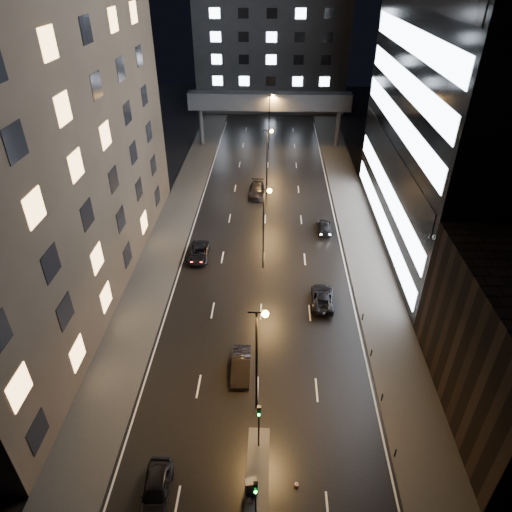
# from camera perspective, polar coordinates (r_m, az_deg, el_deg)

# --- Properties ---
(ground) EXTENTS (160.00, 160.00, 0.00)m
(ground) POSITION_cam_1_polar(r_m,az_deg,el_deg) (63.89, 1.17, 4.65)
(ground) COLOR black
(ground) RESTS_ON ground
(sidewalk_left) EXTENTS (5.00, 110.00, 0.15)m
(sidewalk_left) POSITION_cam_1_polar(r_m,az_deg,el_deg) (61.00, -10.77, 2.62)
(sidewalk_left) COLOR #383533
(sidewalk_left) RESTS_ON ground
(sidewalk_right) EXTENTS (5.00, 110.00, 0.15)m
(sidewalk_right) POSITION_cam_1_polar(r_m,az_deg,el_deg) (60.62, 12.97, 2.12)
(sidewalk_right) COLOR #383533
(sidewalk_right) RESTS_ON ground
(building_left) EXTENTS (15.00, 48.00, 40.00)m
(building_left) POSITION_cam_1_polar(r_m,az_deg,el_deg) (47.66, -28.54, 16.69)
(building_left) COLOR #2D2319
(building_left) RESTS_ON ground
(building_right_glass) EXTENTS (20.00, 36.00, 45.00)m
(building_right_glass) POSITION_cam_1_polar(r_m,az_deg,el_deg) (58.01, 28.96, 21.55)
(building_right_glass) COLOR black
(building_right_glass) RESTS_ON ground
(building_far) EXTENTS (34.00, 14.00, 25.00)m
(building_far) POSITION_cam_1_polar(r_m,az_deg,el_deg) (115.58, 1.96, 24.16)
(building_far) COLOR #333335
(building_far) RESTS_ON ground
(skybridge) EXTENTS (30.00, 3.00, 10.00)m
(skybridge) POSITION_cam_1_polar(r_m,az_deg,el_deg) (88.97, 1.70, 18.71)
(skybridge) COLOR #333335
(skybridge) RESTS_ON ground
(median_island) EXTENTS (1.60, 8.00, 0.15)m
(median_island) POSITION_cam_1_polar(r_m,az_deg,el_deg) (35.39, 0.18, -25.98)
(median_island) COLOR #383533
(median_island) RESTS_ON ground
(traffic_signal_near) EXTENTS (0.28, 0.34, 4.40)m
(traffic_signal_near) POSITION_cam_1_polar(r_m,az_deg,el_deg) (34.28, 0.35, -19.80)
(traffic_signal_near) COLOR black
(traffic_signal_near) RESTS_ON median_island
(traffic_signal_far) EXTENTS (0.28, 0.34, 4.40)m
(traffic_signal_far) POSITION_cam_1_polar(r_m,az_deg,el_deg) (31.27, -0.04, -27.86)
(traffic_signal_far) COLOR black
(traffic_signal_far) RESTS_ON median_island
(bollard_row) EXTENTS (0.12, 25.12, 0.90)m
(bollard_row) POSITION_cam_1_polar(r_m,az_deg,el_deg) (38.72, 16.18, -19.53)
(bollard_row) COLOR black
(bollard_row) RESTS_ON ground
(streetlight_near) EXTENTS (1.45, 0.50, 10.15)m
(streetlight_near) POSITION_cam_1_polar(r_m,az_deg,el_deg) (34.03, 0.34, -11.60)
(streetlight_near) COLOR black
(streetlight_near) RESTS_ON ground
(streetlight_mid_a) EXTENTS (1.45, 0.50, 10.15)m
(streetlight_mid_a) POSITION_cam_1_polar(r_m,az_deg,el_deg) (50.25, 1.13, 4.65)
(streetlight_mid_a) COLOR black
(streetlight_mid_a) RESTS_ON ground
(streetlight_mid_b) EXTENTS (1.45, 0.50, 10.15)m
(streetlight_mid_b) POSITION_cam_1_polar(r_m,az_deg,el_deg) (68.50, 1.53, 12.64)
(streetlight_mid_b) COLOR black
(streetlight_mid_b) RESTS_ON ground
(streetlight_far) EXTENTS (1.45, 0.50, 10.15)m
(streetlight_far) POSITION_cam_1_polar(r_m,az_deg,el_deg) (87.51, 1.77, 17.21)
(streetlight_far) COLOR black
(streetlight_far) RESTS_ON ground
(car_away_a) EXTENTS (2.16, 4.73, 1.58)m
(car_away_a) POSITION_cam_1_polar(r_m,az_deg,el_deg) (34.76, -12.37, -26.69)
(car_away_a) COLOR black
(car_away_a) RESTS_ON ground
(car_away_b) EXTENTS (1.70, 4.64, 1.52)m
(car_away_b) POSITION_cam_1_polar(r_m,az_deg,el_deg) (40.84, -1.89, -13.52)
(car_away_b) COLOR black
(car_away_b) RESTS_ON ground
(car_away_c) EXTENTS (2.54, 5.17, 1.41)m
(car_away_c) POSITION_cam_1_polar(r_m,az_deg,el_deg) (55.48, -7.14, 0.41)
(car_away_c) COLOR black
(car_away_c) RESTS_ON ground
(car_away_d) EXTENTS (2.34, 5.61, 1.62)m
(car_away_d) POSITION_cam_1_polar(r_m,az_deg,el_deg) (70.44, 0.09, 8.23)
(car_away_d) COLOR black
(car_away_d) RESTS_ON ground
(car_toward_a) EXTENTS (2.72, 5.26, 1.42)m
(car_toward_a) POSITION_cam_1_polar(r_m,az_deg,el_deg) (48.42, 8.29, -5.18)
(car_toward_a) COLOR black
(car_toward_a) RESTS_ON ground
(car_toward_b) EXTENTS (1.89, 4.52, 1.31)m
(car_toward_b) POSITION_cam_1_polar(r_m,az_deg,el_deg) (61.28, 8.50, 3.63)
(car_toward_b) COLOR black
(car_toward_b) RESTS_ON ground
(utility_cabinet) EXTENTS (0.88, 0.68, 1.27)m
(utility_cabinet) POSITION_cam_1_polar(r_m,az_deg,el_deg) (34.25, -0.64, -26.86)
(utility_cabinet) COLOR #434345
(utility_cabinet) RESTS_ON median_island
(cone_a) EXTENTS (0.46, 0.46, 0.48)m
(cone_a) POSITION_cam_1_polar(r_m,az_deg,el_deg) (34.41, -0.76, -28.25)
(cone_a) COLOR orange
(cone_a) RESTS_ON ground
(cone_b) EXTENTS (0.36, 0.36, 0.45)m
(cone_b) POSITION_cam_1_polar(r_m,az_deg,el_deg) (35.07, 5.08, -26.59)
(cone_b) COLOR #F5560C
(cone_b) RESTS_ON ground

